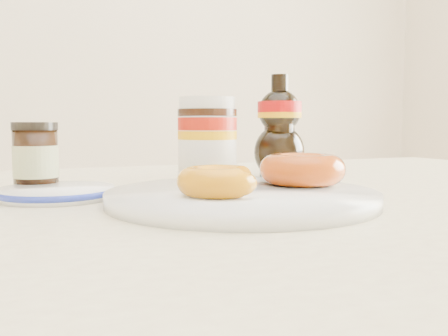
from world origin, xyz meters
name	(u,v)px	position (x,y,z in m)	size (l,w,h in m)	color
dining_table	(244,257)	(0.00, 0.10, 0.67)	(1.40, 0.90, 0.75)	beige
plate	(242,197)	(-0.04, 0.02, 0.76)	(0.29, 0.29, 0.01)	white
donut_bitten	(218,181)	(-0.08, 0.00, 0.78)	(0.08, 0.08, 0.03)	#CB790B
donut_whole	(302,169)	(0.05, 0.05, 0.78)	(0.10, 0.10, 0.04)	#AE450B
nutella_jar	(207,136)	(0.01, 0.24, 0.82)	(0.09, 0.09, 0.13)	white
syrup_bottle	(279,126)	(0.14, 0.26, 0.83)	(0.09, 0.07, 0.17)	black
dark_jar	(36,159)	(-0.24, 0.20, 0.79)	(0.06, 0.06, 0.09)	black
blue_rim_saucer	(57,192)	(-0.22, 0.14, 0.76)	(0.13, 0.13, 0.01)	white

